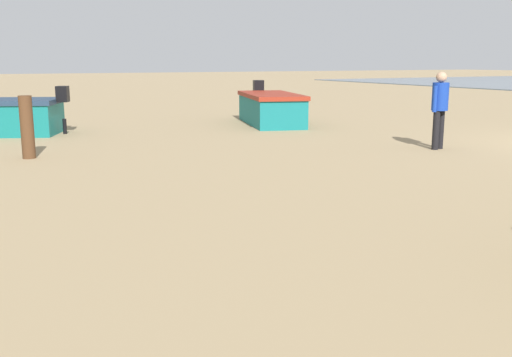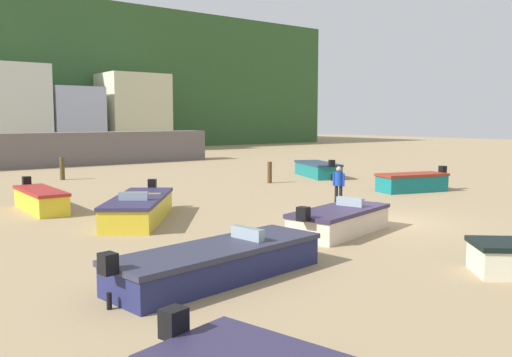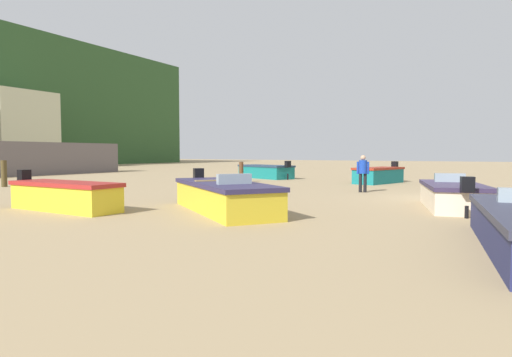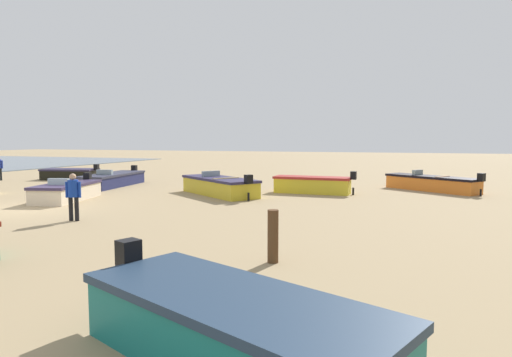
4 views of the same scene
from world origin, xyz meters
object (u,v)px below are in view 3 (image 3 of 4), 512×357
boat_yellow_3 (224,196)px  boat_yellow_6 (65,196)px  boat_teal_4 (379,175)px  mooring_post_mid_beach (4,174)px  mooring_post_near_water (241,172)px  boat_teal_7 (266,172)px  beach_walker_distant (363,170)px  boat_cream_5 (453,196)px

boat_yellow_3 → boat_yellow_6: 4.77m
boat_teal_4 → mooring_post_mid_beach: size_ratio=2.85×
mooring_post_near_water → mooring_post_mid_beach: bearing=134.8°
boat_teal_4 → mooring_post_mid_beach: bearing=53.2°
boat_teal_4 → mooring_post_mid_beach: (-12.01, 15.84, 0.21)m
boat_yellow_6 → boat_yellow_3: bearing=117.9°
boat_teal_7 → mooring_post_mid_beach: 15.39m
boat_teal_4 → boat_teal_7: 8.01m
boat_teal_7 → mooring_post_mid_beach: (-13.19, 7.92, 0.22)m
beach_walker_distant → mooring_post_mid_beach: bearing=-178.0°
mooring_post_near_water → mooring_post_mid_beach: 12.33m
boat_yellow_3 → boat_cream_5: bearing=161.9°
boat_yellow_6 → beach_walker_distant: (10.25, -6.09, 0.52)m
boat_yellow_3 → boat_cream_5: size_ratio=1.19×
boat_teal_4 → boat_yellow_6: 17.10m
mooring_post_mid_beach → beach_walker_distant: bearing=-70.1°
boat_cream_5 → mooring_post_mid_beach: mooring_post_mid_beach is taller
boat_yellow_6 → mooring_post_near_water: bearing=-170.9°
boat_yellow_3 → beach_walker_distant: size_ratio=3.12×
boat_yellow_3 → boat_teal_4: size_ratio=1.32×
boat_teal_4 → boat_cream_5: boat_teal_4 is taller
boat_yellow_3 → mooring_post_near_water: size_ratio=4.22×
boat_yellow_3 → mooring_post_mid_beach: bearing=-61.3°
boat_teal_7 → mooring_post_near_water: size_ratio=3.82×
boat_yellow_6 → boat_cream_5: bearing=122.9°
boat_yellow_6 → beach_walker_distant: size_ratio=2.58×
boat_teal_7 → mooring_post_near_water: (-4.51, -0.83, 0.15)m
boat_teal_4 → boat_cream_5: 11.12m
boat_yellow_6 → mooring_post_mid_beach: bearing=-110.7°
boat_cream_5 → boat_yellow_6: size_ratio=1.02×
boat_teal_4 → boat_yellow_6: bearing=87.9°
boat_cream_5 → mooring_post_mid_beach: (-1.95, 20.56, 0.27)m
boat_yellow_3 → mooring_post_mid_beach: 14.95m
boat_teal_4 → boat_teal_7: boat_teal_4 is taller
boat_yellow_6 → mooring_post_mid_beach: size_ratio=3.11×
boat_yellow_6 → boat_teal_7: boat_teal_7 is taller
boat_yellow_3 → boat_yellow_6: boat_yellow_3 is taller
boat_cream_5 → boat_yellow_6: boat_yellow_6 is taller
boat_teal_7 → beach_walker_distant: beach_walker_distant is taller
boat_teal_4 → boat_yellow_6: boat_teal_4 is taller
mooring_post_mid_beach → mooring_post_near_water: bearing=-45.2°
boat_yellow_3 → beach_walker_distant: beach_walker_distant is taller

